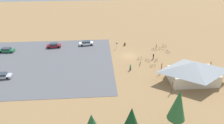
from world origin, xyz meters
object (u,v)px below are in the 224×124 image
object	(u,v)px
bicycle_yellow_near_sign	(161,49)
car_green_back_corner	(6,50)
pine_far_east	(131,121)
bicycle_red_trailside	(156,46)
bicycle_teal_lone_east	(164,46)
trash_bin	(125,44)
pine_far_west	(178,105)
car_white_far_end	(86,43)
visitor_near_lot	(153,56)
bike_pavilion	(194,71)
car_silver_end_stall	(1,76)
bicycle_purple_mid_cluster	(168,52)
visitor_at_bikes	(130,67)
bicycle_white_edge_north	(140,58)
bicycle_silver_yard_front	(148,60)
lot_sign	(117,45)
bicycle_orange_yard_right	(153,66)
bicycle_green_by_bin	(154,49)
car_maroon_by_curb	(54,45)
bicycle_blue_edge_south	(140,64)
bicycle_black_near_porch	(156,60)

from	to	relation	value
bicycle_yellow_near_sign	car_green_back_corner	size ratio (longest dim) A/B	0.38
pine_far_east	car_green_back_corner	distance (m)	49.89
bicycle_red_trailside	bicycle_teal_lone_east	xyz separation A→B (m)	(-2.58, 0.14, 0.02)
trash_bin	pine_far_west	size ratio (longest dim) A/B	0.11
car_white_far_end	visitor_near_lot	distance (m)	22.80
bike_pavilion	car_silver_end_stall	bearing A→B (deg)	-5.95
trash_bin	pine_far_east	distance (m)	40.30
trash_bin	bicycle_purple_mid_cluster	bearing A→B (deg)	151.68
visitor_at_bikes	visitor_near_lot	size ratio (longest dim) A/B	0.99
visitor_near_lot	visitor_at_bikes	bearing A→B (deg)	37.77
bicycle_white_edge_north	car_white_far_end	size ratio (longest dim) A/B	0.33
bicycle_silver_yard_front	car_silver_end_stall	size ratio (longest dim) A/B	0.27
visitor_at_bikes	bike_pavilion	bearing A→B (deg)	155.31
lot_sign	bicycle_yellow_near_sign	bearing A→B (deg)	172.82
lot_sign	visitor_near_lot	size ratio (longest dim) A/B	1.21
bicycle_orange_yard_right	bicycle_yellow_near_sign	bearing A→B (deg)	-116.49
trash_bin	bicycle_purple_mid_cluster	distance (m)	14.12
bicycle_red_trailside	visitor_near_lot	size ratio (longest dim) A/B	0.94
bicycle_green_by_bin	car_maroon_by_curb	distance (m)	32.04
bike_pavilion	bicycle_purple_mid_cluster	distance (m)	16.29
bicycle_blue_edge_south	pine_far_west	bearing A→B (deg)	93.12
bicycle_green_by_bin	pine_far_east	bearing A→B (deg)	69.92
bicycle_yellow_near_sign	bicycle_teal_lone_east	size ratio (longest dim) A/B	1.27
lot_sign	visitor_at_bikes	world-z (taller)	lot_sign
bicycle_purple_mid_cluster	bicycle_red_trailside	distance (m)	5.39
bicycle_white_edge_north	car_green_back_corner	distance (m)	40.79
bike_pavilion	bicycle_yellow_near_sign	bearing A→B (deg)	-83.25
car_silver_end_stall	visitor_at_bikes	bearing A→B (deg)	-177.16
bicycle_purple_mid_cluster	car_green_back_corner	world-z (taller)	car_green_back_corner
bicycle_white_edge_north	bicycle_green_by_bin	size ratio (longest dim) A/B	0.91
car_green_back_corner	car_maroon_by_curb	xyz separation A→B (m)	(-13.96, -2.43, 0.04)
pine_far_east	visitor_near_lot	bearing A→B (deg)	-110.77
bike_pavilion	bicycle_black_near_porch	xyz separation A→B (m)	(5.85, -10.77, -2.62)
trash_bin	bicycle_blue_edge_south	world-z (taller)	trash_bin
car_green_back_corner	bicycle_teal_lone_east	bearing A→B (deg)	-179.46
bicycle_silver_yard_front	bicycle_white_edge_north	size ratio (longest dim) A/B	0.82
bicycle_silver_yard_front	visitor_at_bikes	xyz separation A→B (m)	(5.60, 4.54, 0.56)
pine_far_west	bicycle_orange_yard_right	bearing A→B (deg)	-94.73
bicycle_purple_mid_cluster	bicycle_white_edge_north	world-z (taller)	bicycle_purple_mid_cluster
pine_far_east	bicycle_purple_mid_cluster	bearing A→B (deg)	-116.64
bicycle_white_edge_north	bicycle_black_near_porch	bearing A→B (deg)	160.10
bicycle_silver_yard_front	bicycle_white_edge_north	xyz separation A→B (m)	(1.93, -1.43, -0.03)
bicycle_purple_mid_cluster	car_maroon_by_curb	world-z (taller)	car_maroon_by_curb
pine_far_west	pine_far_east	bearing A→B (deg)	15.41
bicycle_white_edge_north	bicycle_silver_yard_front	bearing A→B (deg)	143.53
bicycle_silver_yard_front	bicycle_teal_lone_east	size ratio (longest dim) A/B	0.92
bicycle_red_trailside	bicycle_teal_lone_east	distance (m)	2.58
bicycle_silver_yard_front	bicycle_white_edge_north	world-z (taller)	bicycle_silver_yard_front
car_maroon_by_curb	pine_far_west	bearing A→B (deg)	125.43
trash_bin	bicycle_blue_edge_south	xyz separation A→B (m)	(-2.49, 13.65, -0.06)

